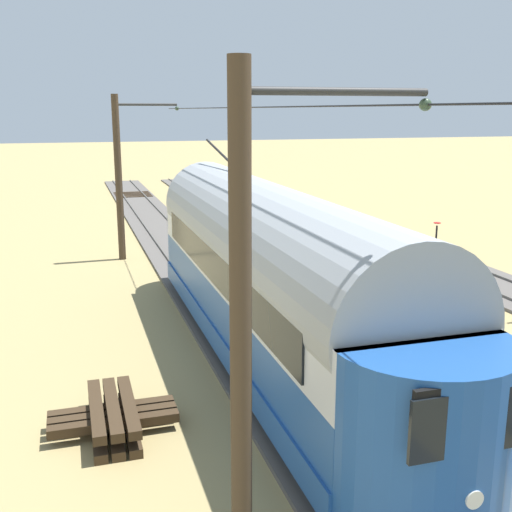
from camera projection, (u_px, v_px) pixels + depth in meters
ground_plane at (429, 335)px, 16.88m from camera, size 220.00×220.00×0.00m
track_adjacent_siding at (423, 329)px, 17.16m from camera, size 2.80×80.00×0.18m
track_third_siding at (258, 348)px, 15.82m from camera, size 2.80×80.00×0.18m
vintage_streetcar at (267, 271)px, 14.65m from camera, size 2.65×16.09×4.87m
catenary_pole_foreground at (120, 175)px, 24.71m from camera, size 2.64×0.28×6.56m
catenary_pole_mid_near at (246, 318)px, 7.72m from camera, size 2.64×0.28×6.56m
overhead_wire_run at (395, 105)px, 8.40m from camera, size 2.44×40.47×0.18m
switch_stand at (436, 235)px, 26.85m from camera, size 0.50×0.30×1.24m
spare_tie_stack at (113, 416)px, 11.82m from camera, size 2.40×2.40×0.54m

